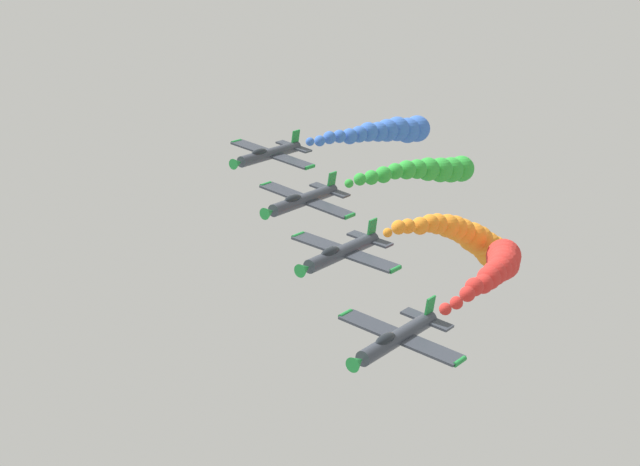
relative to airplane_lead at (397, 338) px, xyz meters
name	(u,v)px	position (x,y,z in m)	size (l,w,h in m)	color
airplane_lead	(397,338)	(0.00, 0.00, 0.00)	(9.50, 10.35, 2.76)	#333842
smoke_trail_lead	(500,264)	(4.11, -25.05, -2.18)	(8.34, 25.49, 5.53)	red
airplane_left_inner	(341,252)	(9.53, -7.48, 2.47)	(9.53, 10.35, 2.64)	#333842
smoke_trail_left_inner	(478,243)	(9.86, -32.14, -3.02)	(3.60, 25.44, 10.73)	orange
airplane_right_inner	(303,200)	(18.57, -14.96, 3.73)	(9.49, 10.35, 2.82)	#333842
smoke_trail_right_inner	(434,170)	(17.86, -37.44, 2.24)	(3.36, 22.44, 4.33)	green
airplane_left_outer	(269,154)	(28.50, -23.03, 5.22)	(9.50, 10.35, 2.79)	#333842
smoke_trail_left_outer	(392,131)	(27.24, -44.38, 4.29)	(4.03, 21.10, 3.54)	blue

